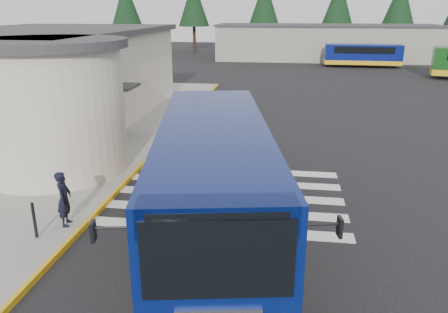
# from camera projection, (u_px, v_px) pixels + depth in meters

# --- Properties ---
(ground) EXTENTS (140.00, 140.00, 0.00)m
(ground) POSITION_uv_depth(u_px,v_px,m) (240.00, 187.00, 15.34)
(ground) COLOR black
(ground) RESTS_ON ground
(sidewalk) EXTENTS (10.00, 34.00, 0.15)m
(sidewalk) POSITION_uv_depth(u_px,v_px,m) (56.00, 142.00, 20.27)
(sidewalk) COLOR gray
(sidewalk) RESTS_ON ground
(curb_strip) EXTENTS (0.12, 34.00, 0.16)m
(curb_strip) POSITION_uv_depth(u_px,v_px,m) (160.00, 146.00, 19.61)
(curb_strip) COLOR gold
(curb_strip) RESTS_ON ground
(station_building) EXTENTS (12.70, 18.70, 4.80)m
(station_building) POSITION_uv_depth(u_px,v_px,m) (45.00, 78.00, 22.44)
(station_building) COLOR beige
(station_building) RESTS_ON ground
(crosswalk) EXTENTS (8.00, 5.35, 0.01)m
(crosswalk) POSITION_uv_depth(u_px,v_px,m) (222.00, 195.00, 14.66)
(crosswalk) COLOR silver
(crosswalk) RESTS_ON ground
(depot_building) EXTENTS (26.40, 8.40, 4.20)m
(depot_building) POSITION_uv_depth(u_px,v_px,m) (325.00, 42.00, 53.26)
(depot_building) COLOR gray
(depot_building) RESTS_ON ground
(tree_line) EXTENTS (58.40, 4.40, 10.00)m
(tree_line) POSITION_uv_depth(u_px,v_px,m) (326.00, 3.00, 59.23)
(tree_line) COLOR black
(tree_line) RESTS_ON ground
(transit_bus) EXTENTS (5.11, 11.19, 3.07)m
(transit_bus) POSITION_uv_depth(u_px,v_px,m) (214.00, 182.00, 11.83)
(transit_bus) COLOR #071455
(transit_bus) RESTS_ON ground
(pedestrian_a) EXTENTS (0.49, 0.64, 1.59)m
(pedestrian_a) POSITION_uv_depth(u_px,v_px,m) (64.00, 199.00, 12.09)
(pedestrian_a) COLOR black
(pedestrian_a) RESTS_ON sidewalk
(pedestrian_b) EXTENTS (1.03, 1.04, 1.70)m
(pedestrian_b) POSITION_uv_depth(u_px,v_px,m) (29.00, 153.00, 15.77)
(pedestrian_b) COLOR black
(pedestrian_b) RESTS_ON sidewalk
(bollard) EXTENTS (0.08, 0.08, 1.01)m
(bollard) POSITION_uv_depth(u_px,v_px,m) (34.00, 220.00, 11.49)
(bollard) COLOR black
(bollard) RESTS_ON sidewalk
(far_bus_a) EXTENTS (8.02, 2.41, 2.06)m
(far_bus_a) POSITION_uv_depth(u_px,v_px,m) (363.00, 54.00, 46.75)
(far_bus_a) COLOR #08125F
(far_bus_a) RESTS_ON ground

